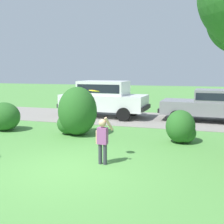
# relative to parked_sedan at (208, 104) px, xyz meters

# --- Properties ---
(ground_plane) EXTENTS (80.00, 80.00, 0.00)m
(ground_plane) POSITION_rel_parked_sedan_xyz_m (-3.58, -8.01, -0.85)
(ground_plane) COLOR #518E42
(driveway_strip) EXTENTS (28.00, 4.40, 0.02)m
(driveway_strip) POSITION_rel_parked_sedan_xyz_m (-3.58, -0.23, -0.84)
(driveway_strip) COLOR gray
(driveway_strip) RESTS_ON ground
(shrub_near_tree) EXTENTS (1.33, 1.26, 1.17)m
(shrub_near_tree) POSITION_rel_parked_sedan_xyz_m (-8.17, -4.54, -0.31)
(shrub_near_tree) COLOR #286023
(shrub_near_tree) RESTS_ON ground
(shrub_centre_left) EXTENTS (1.59, 1.53, 1.86)m
(shrub_centre_left) POSITION_rel_parked_sedan_xyz_m (-4.96, -4.45, 0.01)
(shrub_centre_left) COLOR #286023
(shrub_centre_left) RESTS_ON ground
(shrub_centre) EXTENTS (1.03, 1.10, 1.13)m
(shrub_centre) POSITION_rel_parked_sedan_xyz_m (-1.02, -4.49, -0.34)
(shrub_centre) COLOR #286023
(shrub_centre) RESTS_ON ground
(parked_sedan) EXTENTS (4.50, 2.28, 1.56)m
(parked_sedan) POSITION_rel_parked_sedan_xyz_m (0.00, 0.00, 0.00)
(parked_sedan) COLOR gray
(parked_sedan) RESTS_ON ground
(parked_suv) EXTENTS (4.78, 2.27, 1.92)m
(parked_suv) POSITION_rel_parked_sedan_xyz_m (-5.27, -0.20, 0.23)
(parked_suv) COLOR white
(parked_suv) RESTS_ON ground
(child_thrower) EXTENTS (0.46, 0.25, 1.29)m
(child_thrower) POSITION_rel_parked_sedan_xyz_m (-2.89, -7.41, -0.13)
(child_thrower) COLOR #383842
(child_thrower) RESTS_ON ground
(frisbee) EXTENTS (0.28, 0.28, 0.08)m
(frisbee) POSITION_rel_parked_sedan_xyz_m (-3.19, -7.20, 1.08)
(frisbee) COLOR yellow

